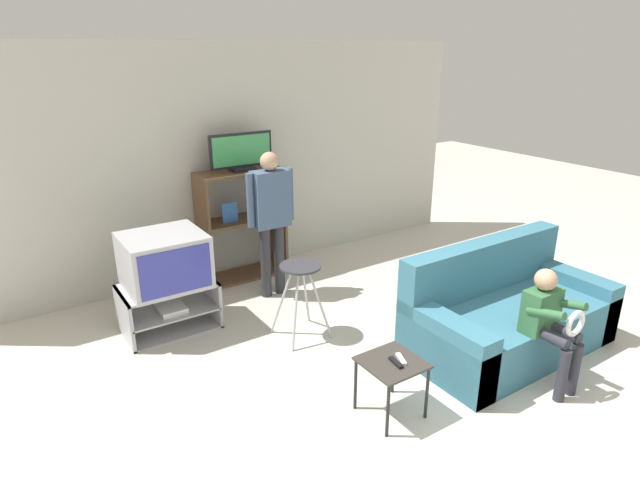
{
  "coord_description": "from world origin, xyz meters",
  "views": [
    {
      "loc": [
        -2.47,
        -1.59,
        2.54
      ],
      "look_at": [
        0.01,
        2.17,
        0.9
      ],
      "focal_mm": 30.0,
      "sensor_mm": 36.0,
      "label": 1
    }
  ],
  "objects_px": {
    "remote_control_white": "(401,359)",
    "couch": "(506,316)",
    "tv_stand": "(169,307)",
    "person_standing_adult": "(271,211)",
    "television_flat": "(241,153)",
    "remote_control_black": "(396,362)",
    "person_seated_child": "(550,319)",
    "television_main": "(164,260)",
    "snack_table": "(392,369)",
    "media_shelf": "(242,224)",
    "folding_stool": "(300,278)"
  },
  "relations": [
    {
      "from": "remote_control_white",
      "to": "couch",
      "type": "xyz_separation_m",
      "value": [
        1.4,
        0.18,
        -0.15
      ]
    },
    {
      "from": "tv_stand",
      "to": "person_standing_adult",
      "type": "distance_m",
      "value": 1.39
    },
    {
      "from": "television_flat",
      "to": "remote_control_black",
      "type": "relative_size",
      "value": 5.04
    },
    {
      "from": "tv_stand",
      "to": "television_flat",
      "type": "xyz_separation_m",
      "value": [
        1.16,
        0.73,
        1.23
      ]
    },
    {
      "from": "tv_stand",
      "to": "person_seated_child",
      "type": "relative_size",
      "value": 0.89
    },
    {
      "from": "television_main",
      "to": "snack_table",
      "type": "height_order",
      "value": "television_main"
    },
    {
      "from": "couch",
      "to": "remote_control_white",
      "type": "bearing_deg",
      "value": -172.52
    },
    {
      "from": "television_main",
      "to": "snack_table",
      "type": "relative_size",
      "value": 1.63
    },
    {
      "from": "television_main",
      "to": "person_standing_adult",
      "type": "height_order",
      "value": "person_standing_adult"
    },
    {
      "from": "snack_table",
      "to": "person_standing_adult",
      "type": "xyz_separation_m",
      "value": [
        0.26,
        2.24,
        0.56
      ]
    },
    {
      "from": "couch",
      "to": "person_standing_adult",
      "type": "relative_size",
      "value": 1.2
    },
    {
      "from": "snack_table",
      "to": "television_main",
      "type": "bearing_deg",
      "value": 113.6
    },
    {
      "from": "tv_stand",
      "to": "person_seated_child",
      "type": "height_order",
      "value": "person_seated_child"
    },
    {
      "from": "television_main",
      "to": "television_flat",
      "type": "distance_m",
      "value": 1.56
    },
    {
      "from": "person_seated_child",
      "to": "tv_stand",
      "type": "bearing_deg",
      "value": 131.13
    },
    {
      "from": "television_flat",
      "to": "person_standing_adult",
      "type": "distance_m",
      "value": 0.79
    },
    {
      "from": "tv_stand",
      "to": "remote_control_black",
      "type": "xyz_separation_m",
      "value": [
        0.93,
        -2.14,
        0.22
      ]
    },
    {
      "from": "tv_stand",
      "to": "television_flat",
      "type": "height_order",
      "value": "television_flat"
    },
    {
      "from": "remote_control_white",
      "to": "television_main",
      "type": "bearing_deg",
      "value": 135.93
    },
    {
      "from": "snack_table",
      "to": "remote_control_black",
      "type": "height_order",
      "value": "remote_control_black"
    },
    {
      "from": "person_seated_child",
      "to": "media_shelf",
      "type": "bearing_deg",
      "value": 107.84
    },
    {
      "from": "television_main",
      "to": "folding_stool",
      "type": "distance_m",
      "value": 1.26
    },
    {
      "from": "tv_stand",
      "to": "television_main",
      "type": "height_order",
      "value": "television_main"
    },
    {
      "from": "snack_table",
      "to": "person_standing_adult",
      "type": "bearing_deg",
      "value": 83.46
    },
    {
      "from": "media_shelf",
      "to": "snack_table",
      "type": "distance_m",
      "value": 2.87
    },
    {
      "from": "remote_control_white",
      "to": "snack_table",
      "type": "bearing_deg",
      "value": -178.89
    },
    {
      "from": "remote_control_white",
      "to": "person_standing_adult",
      "type": "bearing_deg",
      "value": 106.24
    },
    {
      "from": "tv_stand",
      "to": "couch",
      "type": "distance_m",
      "value": 3.08
    },
    {
      "from": "television_flat",
      "to": "couch",
      "type": "relative_size",
      "value": 0.39
    },
    {
      "from": "television_main",
      "to": "folding_stool",
      "type": "bearing_deg",
      "value": -39.49
    },
    {
      "from": "television_flat",
      "to": "media_shelf",
      "type": "bearing_deg",
      "value": 158.77
    },
    {
      "from": "tv_stand",
      "to": "media_shelf",
      "type": "relative_size",
      "value": 0.68
    },
    {
      "from": "television_flat",
      "to": "folding_stool",
      "type": "xyz_separation_m",
      "value": [
        -0.19,
        -1.52,
        -0.87
      ]
    },
    {
      "from": "couch",
      "to": "snack_table",
      "type": "bearing_deg",
      "value": -173.71
    },
    {
      "from": "media_shelf",
      "to": "television_flat",
      "type": "height_order",
      "value": "television_flat"
    },
    {
      "from": "snack_table",
      "to": "couch",
      "type": "height_order",
      "value": "couch"
    },
    {
      "from": "person_seated_child",
      "to": "couch",
      "type": "bearing_deg",
      "value": 68.37
    },
    {
      "from": "remote_control_white",
      "to": "person_seated_child",
      "type": "relative_size",
      "value": 0.15
    },
    {
      "from": "tv_stand",
      "to": "remote_control_white",
      "type": "bearing_deg",
      "value": -65.12
    },
    {
      "from": "remote_control_black",
      "to": "tv_stand",
      "type": "bearing_deg",
      "value": 121.77
    },
    {
      "from": "person_seated_child",
      "to": "snack_table",
      "type": "bearing_deg",
      "value": 163.04
    },
    {
      "from": "tv_stand",
      "to": "remote_control_white",
      "type": "distance_m",
      "value": 2.36
    },
    {
      "from": "remote_control_black",
      "to": "person_seated_child",
      "type": "xyz_separation_m",
      "value": [
        1.24,
        -0.34,
        0.13
      ]
    },
    {
      "from": "snack_table",
      "to": "television_flat",
      "type": "bearing_deg",
      "value": 85.23
    },
    {
      "from": "remote_control_black",
      "to": "couch",
      "type": "height_order",
      "value": "couch"
    },
    {
      "from": "couch",
      "to": "television_main",
      "type": "bearing_deg",
      "value": 140.69
    },
    {
      "from": "television_flat",
      "to": "person_standing_adult",
      "type": "xyz_separation_m",
      "value": [
        0.02,
        -0.6,
        -0.51
      ]
    },
    {
      "from": "tv_stand",
      "to": "person_seated_child",
      "type": "distance_m",
      "value": 3.32
    },
    {
      "from": "television_main",
      "to": "person_seated_child",
      "type": "relative_size",
      "value": 0.75
    },
    {
      "from": "television_flat",
      "to": "snack_table",
      "type": "xyz_separation_m",
      "value": [
        -0.24,
        -2.84,
        -1.07
      ]
    }
  ]
}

